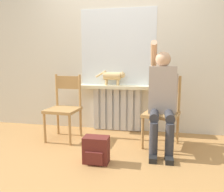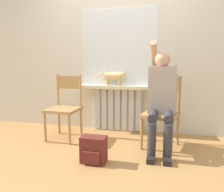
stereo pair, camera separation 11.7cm
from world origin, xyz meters
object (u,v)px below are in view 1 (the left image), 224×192
chair_left (64,107)px  chair_right (162,111)px  cat (113,76)px  person (162,96)px  backpack (96,150)px

chair_left → chair_right: (1.38, -0.00, 0.00)m
chair_left → cat: (0.63, 0.48, 0.42)m
chair_right → person: person is taller
chair_right → backpack: chair_right is taller
chair_right → person: 0.24m
cat → chair_right: bearing=-32.8°
cat → backpack: 1.38m
chair_left → backpack: 1.00m
person → cat: person is taller
person → chair_left: bearing=175.6°
chair_right → cat: bearing=161.7°
person → backpack: size_ratio=4.62×
chair_left → chair_right: size_ratio=1.00×
chair_right → backpack: (-0.73, -0.67, -0.33)m
chair_left → person: (1.37, -0.11, 0.22)m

